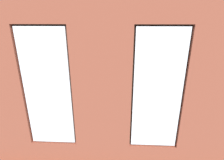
% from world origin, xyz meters
% --- Properties ---
extents(ground_plane, '(6.95, 5.64, 0.10)m').
position_xyz_m(ground_plane, '(0.00, 0.00, -0.05)').
color(ground_plane, brown).
extents(brick_wall_with_windows, '(6.35, 0.30, 3.14)m').
position_xyz_m(brick_wall_with_windows, '(-0.00, 2.44, 1.54)').
color(brick_wall_with_windows, brown).
rests_on(brick_wall_with_windows, ground_plane).
extents(white_wall_right, '(0.10, 4.64, 3.14)m').
position_xyz_m(white_wall_right, '(3.13, 0.20, 1.57)').
color(white_wall_right, silver).
rests_on(white_wall_right, ground_plane).
extents(couch_by_window, '(1.82, 0.87, 0.80)m').
position_xyz_m(couch_by_window, '(0.68, 1.79, 0.33)').
color(couch_by_window, black).
rests_on(couch_by_window, ground_plane).
extents(couch_left, '(1.02, 1.95, 0.80)m').
position_xyz_m(couch_left, '(-2.47, 0.58, 0.33)').
color(couch_left, black).
rests_on(couch_left, ground_plane).
extents(coffee_table, '(1.28, 0.84, 0.43)m').
position_xyz_m(coffee_table, '(-0.26, -0.20, 0.38)').
color(coffee_table, '#A87547').
rests_on(coffee_table, ground_plane).
extents(cup_ceramic, '(0.09, 0.09, 0.10)m').
position_xyz_m(cup_ceramic, '(-0.61, -0.35, 0.48)').
color(cup_ceramic, '#B23D38').
rests_on(cup_ceramic, coffee_table).
extents(candle_jar, '(0.08, 0.08, 0.10)m').
position_xyz_m(candle_jar, '(-0.26, -0.20, 0.48)').
color(candle_jar, '#B7333D').
rests_on(candle_jar, coffee_table).
extents(table_plant_small, '(0.13, 0.13, 0.22)m').
position_xyz_m(table_plant_small, '(0.13, -0.07, 0.55)').
color(table_plant_small, brown).
rests_on(table_plant_small, coffee_table).
extents(remote_gray, '(0.12, 0.18, 0.02)m').
position_xyz_m(remote_gray, '(-0.36, -0.07, 0.44)').
color(remote_gray, '#59595B').
rests_on(remote_gray, coffee_table).
extents(remote_black, '(0.06, 0.17, 0.02)m').
position_xyz_m(remote_black, '(-0.10, -0.30, 0.44)').
color(remote_black, black).
rests_on(remote_black, coffee_table).
extents(media_console, '(1.21, 0.42, 0.50)m').
position_xyz_m(media_console, '(2.83, -0.35, 0.25)').
color(media_console, black).
rests_on(media_console, ground_plane).
extents(tv_flatscreen, '(1.10, 0.20, 0.73)m').
position_xyz_m(tv_flatscreen, '(2.83, -0.35, 0.87)').
color(tv_flatscreen, black).
rests_on(tv_flatscreen, media_console).
extents(papasan_chair, '(1.16, 1.16, 0.72)m').
position_xyz_m(papasan_chair, '(0.33, -1.53, 0.45)').
color(papasan_chair, olive).
rests_on(papasan_chair, ground_plane).
extents(potted_plant_between_couches, '(1.09, 1.15, 1.37)m').
position_xyz_m(potted_plant_between_couches, '(-0.68, 1.73, 0.84)').
color(potted_plant_between_couches, beige).
rests_on(potted_plant_between_couches, ground_plane).
extents(potted_plant_by_left_couch, '(0.29, 0.29, 0.57)m').
position_xyz_m(potted_plant_by_left_couch, '(-2.08, -0.81, 0.39)').
color(potted_plant_by_left_couch, gray).
rests_on(potted_plant_by_left_couch, ground_plane).
extents(potted_plant_near_tv, '(0.63, 0.63, 0.91)m').
position_xyz_m(potted_plant_near_tv, '(2.28, 0.71, 0.61)').
color(potted_plant_near_tv, '#47423D').
rests_on(potted_plant_near_tv, ground_plane).
extents(potted_plant_foreground_right, '(0.98, 0.83, 1.14)m').
position_xyz_m(potted_plant_foreground_right, '(2.53, -1.76, 0.67)').
color(potted_plant_foreground_right, gray).
rests_on(potted_plant_foreground_right, ground_plane).
extents(potted_plant_mid_room_small, '(0.34, 0.34, 0.51)m').
position_xyz_m(potted_plant_mid_room_small, '(-1.01, -1.13, 0.34)').
color(potted_plant_mid_room_small, beige).
rests_on(potted_plant_mid_room_small, ground_plane).
extents(potted_plant_corner_near_left, '(0.75, 0.73, 1.28)m').
position_xyz_m(potted_plant_corner_near_left, '(-2.63, -1.82, 0.65)').
color(potted_plant_corner_near_left, beige).
rests_on(potted_plant_corner_near_left, ground_plane).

